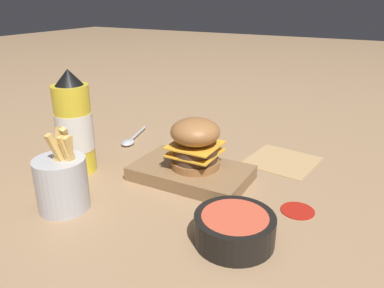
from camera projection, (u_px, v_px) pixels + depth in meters
The scene contains 9 objects.
ground_plane at pixel (194, 180), 0.79m from camera, with size 6.00×6.00×0.00m, color #9E7A56.
serving_board at pixel (192, 172), 0.79m from camera, with size 0.24×0.15×0.03m.
burger at pixel (196, 143), 0.76m from camera, with size 0.10×0.10×0.10m.
ketchup_bottle at pixel (74, 127), 0.80m from camera, with size 0.08×0.08×0.23m.
fries_basket at pixel (62, 182), 0.67m from camera, with size 0.09×0.09×0.15m.
side_bowl at pixel (234, 228), 0.58m from camera, with size 0.13×0.13×0.05m.
spoon at pixel (130, 140), 0.99m from camera, with size 0.06×0.15×0.01m.
ketchup_puddle at pixel (298, 210), 0.67m from camera, with size 0.06×0.06×0.00m.
parchment_square at pixel (282, 161), 0.88m from camera, with size 0.17×0.17×0.00m.
Camera 1 is at (0.34, -0.62, 0.36)m, focal length 35.00 mm.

